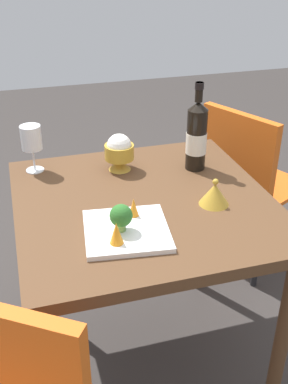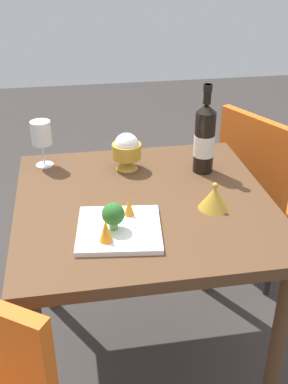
# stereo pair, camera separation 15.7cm
# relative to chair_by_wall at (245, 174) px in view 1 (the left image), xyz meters

# --- Properties ---
(ground_plane) EXTENTS (8.00, 8.00, 0.00)m
(ground_plane) POSITION_rel_chair_by_wall_xyz_m (0.46, -0.63, -0.53)
(ground_plane) COLOR #383330
(dining_table) EXTENTS (0.86, 0.86, 0.75)m
(dining_table) POSITION_rel_chair_by_wall_xyz_m (0.46, -0.63, 0.12)
(dining_table) COLOR brown
(dining_table) RESTS_ON ground_plane
(chair_by_wall) EXTENTS (0.53, 0.53, 0.85)m
(chair_by_wall) POSITION_rel_chair_by_wall_xyz_m (0.00, 0.00, 0.00)
(chair_by_wall) COLOR orange
(chair_by_wall) RESTS_ON ground_plane
(wine_bottle) EXTENTS (0.08, 0.08, 0.33)m
(wine_bottle) POSITION_rel_chair_by_wall_xyz_m (0.28, -0.38, 0.35)
(wine_bottle) COLOR black
(wine_bottle) RESTS_ON dining_table
(wine_glass) EXTENTS (0.08, 0.08, 0.18)m
(wine_glass) POSITION_rel_chair_by_wall_xyz_m (0.13, -0.97, 0.35)
(wine_glass) COLOR white
(wine_glass) RESTS_ON dining_table
(rice_bowl) EXTENTS (0.11, 0.11, 0.14)m
(rice_bowl) POSITION_rel_chair_by_wall_xyz_m (0.21, -0.66, 0.29)
(rice_bowl) COLOR gold
(rice_bowl) RESTS_ON dining_table
(rice_bowl_lid) EXTENTS (0.10, 0.10, 0.09)m
(rice_bowl_lid) POSITION_rel_chair_by_wall_xyz_m (0.55, -0.42, 0.25)
(rice_bowl_lid) COLOR gold
(rice_bowl_lid) RESTS_ON dining_table
(serving_plate) EXTENTS (0.28, 0.28, 0.02)m
(serving_plate) POSITION_rel_chair_by_wall_xyz_m (0.64, -0.74, 0.22)
(serving_plate) COLOR white
(serving_plate) RESTS_ON dining_table
(broccoli_floret) EXTENTS (0.07, 0.07, 0.09)m
(broccoli_floret) POSITION_rel_chair_by_wall_xyz_m (0.65, -0.76, 0.28)
(broccoli_floret) COLOR #729E4C
(broccoli_floret) RESTS_ON serving_plate
(carrot_garnish_left) EXTENTS (0.03, 0.03, 0.06)m
(carrot_garnish_left) POSITION_rel_chair_by_wall_xyz_m (0.57, -0.70, 0.26)
(carrot_garnish_left) COLOR orange
(carrot_garnish_left) RESTS_ON serving_plate
(carrot_garnish_right) EXTENTS (0.04, 0.04, 0.07)m
(carrot_garnish_right) POSITION_rel_chair_by_wall_xyz_m (0.70, -0.78, 0.27)
(carrot_garnish_right) COLOR orange
(carrot_garnish_right) RESTS_ON serving_plate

